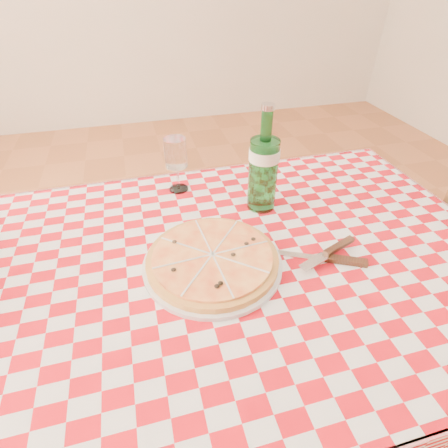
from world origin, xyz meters
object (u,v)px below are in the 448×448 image
at_px(dining_table, 238,286).
at_px(water_bottle, 264,160).
at_px(pizza_plate, 212,258).
at_px(wine_glass, 177,165).

relative_size(dining_table, water_bottle, 4.10).
bearing_deg(pizza_plate, dining_table, 8.22).
relative_size(dining_table, pizza_plate, 3.73).
distance_m(dining_table, pizza_plate, 0.14).
xyz_separation_m(pizza_plate, water_bottle, (0.19, 0.20, 0.13)).
relative_size(water_bottle, wine_glass, 1.76).
bearing_deg(water_bottle, dining_table, -122.85).
distance_m(water_bottle, wine_glass, 0.27).
bearing_deg(dining_table, wine_glass, 104.30).
height_order(pizza_plate, wine_glass, wine_glass).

